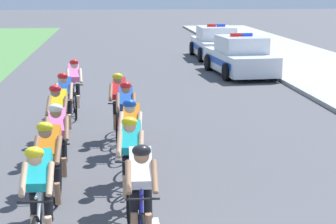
# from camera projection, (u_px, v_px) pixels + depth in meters

# --- Properties ---
(kerb_edge) EXTENTS (0.16, 60.00, 0.13)m
(kerb_edge) POSITION_uv_depth(u_px,v_px,m) (296.00, 88.00, 19.77)
(kerb_edge) COLOR #9E9E99
(kerb_edge) RESTS_ON ground
(lane_markings_centre) EXTENTS (0.14, 17.60, 0.01)m
(lane_markings_centre) POSITION_uv_depth(u_px,v_px,m) (142.00, 157.00, 12.03)
(lane_markings_centre) COLOR white
(lane_markings_centre) RESTS_ON ground
(cyclist_lead) EXTENTS (0.42, 1.72, 1.56)m
(cyclist_lead) POSITION_uv_depth(u_px,v_px,m) (40.00, 198.00, 7.46)
(cyclist_lead) COLOR black
(cyclist_lead) RESTS_ON ground
(cyclist_second) EXTENTS (0.42, 1.72, 1.56)m
(cyclist_second) POSITION_uv_depth(u_px,v_px,m) (141.00, 196.00, 7.55)
(cyclist_second) COLOR black
(cyclist_second) RESTS_ON ground
(cyclist_third) EXTENTS (0.44, 1.72, 1.56)m
(cyclist_third) POSITION_uv_depth(u_px,v_px,m) (50.00, 167.00, 8.74)
(cyclist_third) COLOR black
(cyclist_third) RESTS_ON ground
(cyclist_fourth) EXTENTS (0.45, 1.72, 1.56)m
(cyclist_fourth) POSITION_uv_depth(u_px,v_px,m) (131.00, 161.00, 9.05)
(cyclist_fourth) COLOR black
(cyclist_fourth) RESTS_ON ground
(cyclist_fifth) EXTENTS (0.42, 1.72, 1.56)m
(cyclist_fifth) POSITION_uv_depth(u_px,v_px,m) (58.00, 144.00, 10.00)
(cyclist_fifth) COLOR black
(cyclist_fifth) RESTS_ON ground
(cyclist_sixth) EXTENTS (0.45, 1.72, 1.56)m
(cyclist_sixth) POSITION_uv_depth(u_px,v_px,m) (131.00, 138.00, 10.37)
(cyclist_sixth) COLOR black
(cyclist_sixth) RESTS_ON ground
(cyclist_seventh) EXTENTS (0.45, 1.72, 1.56)m
(cyclist_seventh) POSITION_uv_depth(u_px,v_px,m) (59.00, 120.00, 11.81)
(cyclist_seventh) COLOR black
(cyclist_seventh) RESTS_ON ground
(cyclist_eighth) EXTENTS (0.42, 1.72, 1.56)m
(cyclist_eighth) POSITION_uv_depth(u_px,v_px,m) (126.00, 116.00, 12.18)
(cyclist_eighth) COLOR black
(cyclist_eighth) RESTS_ON ground
(cyclist_ninth) EXTENTS (0.42, 1.72, 1.56)m
(cyclist_ninth) POSITION_uv_depth(u_px,v_px,m) (65.00, 104.00, 13.37)
(cyclist_ninth) COLOR black
(cyclist_ninth) RESTS_ON ground
(cyclist_tenth) EXTENTS (0.44, 1.72, 1.56)m
(cyclist_tenth) POSITION_uv_depth(u_px,v_px,m) (119.00, 104.00, 13.31)
(cyclist_tenth) COLOR black
(cyclist_tenth) RESTS_ON ground
(cyclist_eleventh) EXTENTS (0.45, 1.72, 1.56)m
(cyclist_eleventh) POSITION_uv_depth(u_px,v_px,m) (74.00, 86.00, 15.68)
(cyclist_eleventh) COLOR black
(cyclist_eleventh) RESTS_ON ground
(police_car_nearest) EXTENTS (2.26, 4.53, 1.59)m
(police_car_nearest) POSITION_uv_depth(u_px,v_px,m) (240.00, 57.00, 22.93)
(police_car_nearest) COLOR silver
(police_car_nearest) RESTS_ON ground
(police_car_second) EXTENTS (2.01, 4.41, 1.59)m
(police_car_second) POSITION_uv_depth(u_px,v_px,m) (215.00, 44.00, 28.16)
(police_car_second) COLOR white
(police_car_second) RESTS_ON ground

